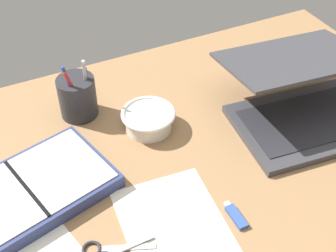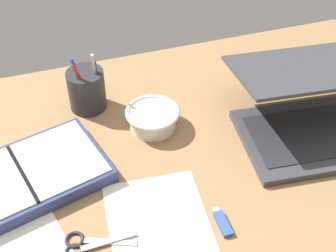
{
  "view_description": "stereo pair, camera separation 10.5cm",
  "coord_description": "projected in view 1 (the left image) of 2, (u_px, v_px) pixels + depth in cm",
  "views": [
    {
      "loc": [
        -35.41,
        -61.24,
        79.28
      ],
      "look_at": [
        -1.49,
        9.21,
        9.0
      ],
      "focal_mm": 50.0,
      "sensor_mm": 36.0,
      "label": 1
    },
    {
      "loc": [
        -25.66,
        -65.15,
        79.28
      ],
      "look_at": [
        -1.49,
        9.21,
        9.0
      ],
      "focal_mm": 50.0,
      "sensor_mm": 36.0,
      "label": 2
    }
  ],
  "objects": [
    {
      "name": "desk_top",
      "position": [
        192.0,
        175.0,
        1.05
      ],
      "size": [
        140.0,
        100.0,
        2.0
      ],
      "primitive_type": "cube",
      "color": "#936D47",
      "rests_on": "ground"
    },
    {
      "name": "laptop",
      "position": [
        302.0,
        100.0,
        1.14
      ],
      "size": [
        37.65,
        37.36,
        16.42
      ],
      "rotation": [
        0.0,
        0.0,
        -0.1
      ],
      "color": "#38383D",
      "rests_on": "desk_top"
    },
    {
      "name": "bowl",
      "position": [
        148.0,
        119.0,
        1.13
      ],
      "size": [
        13.27,
        13.27,
        5.08
      ],
      "color": "silver",
      "rests_on": "desk_top"
    },
    {
      "name": "pen_cup",
      "position": [
        78.0,
        97.0,
        1.16
      ],
      "size": [
        9.35,
        9.35,
        16.65
      ],
      "color": "#28282D",
      "rests_on": "desk_top"
    },
    {
      "name": "planner",
      "position": [
        28.0,
        193.0,
        0.97
      ],
      "size": [
        39.14,
        29.16,
        3.64
      ],
      "rotation": [
        0.0,
        0.0,
        0.26
      ],
      "color": "navy",
      "rests_on": "desk_top"
    },
    {
      "name": "paper_sheet_front",
      "position": [
        178.0,
        234.0,
        0.92
      ],
      "size": [
        22.4,
        31.53,
        0.16
      ],
      "primitive_type": "cube",
      "rotation": [
        0.0,
        0.0,
        -0.08
      ],
      "color": "silver",
      "rests_on": "desk_top"
    },
    {
      "name": "usb_drive",
      "position": [
        236.0,
        216.0,
        0.95
      ],
      "size": [
        2.06,
        7.21,
        1.0
      ],
      "rotation": [
        0.0,
        0.0,
        -0.01
      ],
      "color": "#33519E",
      "rests_on": "desk_top"
    }
  ]
}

